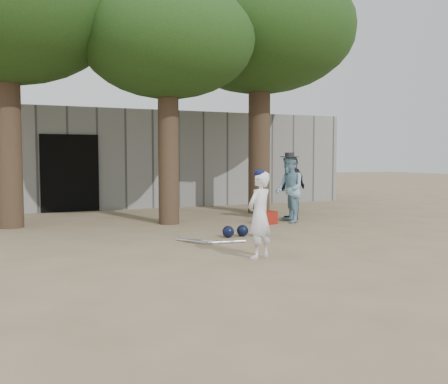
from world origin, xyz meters
name	(u,v)px	position (x,y,z in m)	size (l,w,h in m)	color
ground	(214,259)	(0.00, 0.00, 0.00)	(70.00, 70.00, 0.00)	#937C5E
boy_player	(259,215)	(0.68, -0.18, 0.67)	(0.49, 0.32, 1.34)	white
spectator_blue	(289,189)	(3.30, 3.28, 0.80)	(0.78, 0.60, 1.60)	#80B0C6
spectator_dark	(293,188)	(3.65, 3.68, 0.80)	(0.93, 0.39, 1.59)	black
red_bag	(266,218)	(2.66, 3.22, 0.15)	(0.42, 0.32, 0.30)	maroon
back_building	(97,159)	(0.00, 10.33, 1.50)	(16.00, 5.24, 3.00)	gray
helmet_row	(243,231)	(1.36, 1.80, 0.11)	(0.87, 0.31, 0.23)	black
bat_pile	(209,241)	(0.47, 1.40, 0.03)	(1.10, 0.76, 0.06)	silver
tree_row	(163,28)	(0.74, 5.02, 4.69)	(11.40, 5.80, 6.69)	brown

